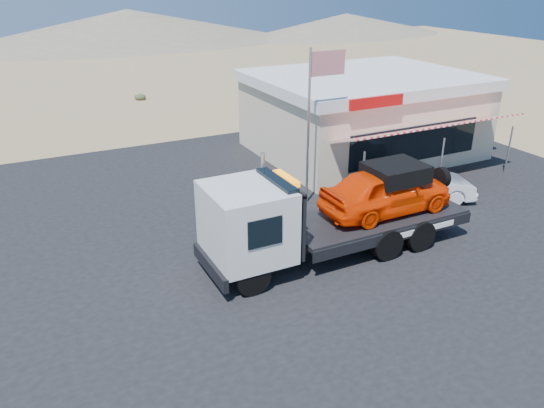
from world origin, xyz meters
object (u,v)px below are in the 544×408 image
(tow_truck, at_px, (333,208))
(white_sedan, at_px, (420,185))
(jerky_store, at_px, (363,113))
(flagpole, at_px, (314,109))

(tow_truck, relative_size, white_sedan, 2.09)
(white_sedan, distance_m, jerky_store, 6.82)
(flagpole, bearing_deg, jerky_store, 38.79)
(tow_truck, xyz_separation_m, jerky_store, (7.15, 8.42, 0.38))
(tow_truck, distance_m, jerky_store, 11.05)
(jerky_store, height_order, flagpole, flagpole)
(tow_truck, distance_m, flagpole, 4.77)
(jerky_store, bearing_deg, tow_truck, -130.33)
(white_sedan, xyz_separation_m, jerky_store, (1.78, 6.46, 1.27))
(jerky_store, relative_size, flagpole, 1.73)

